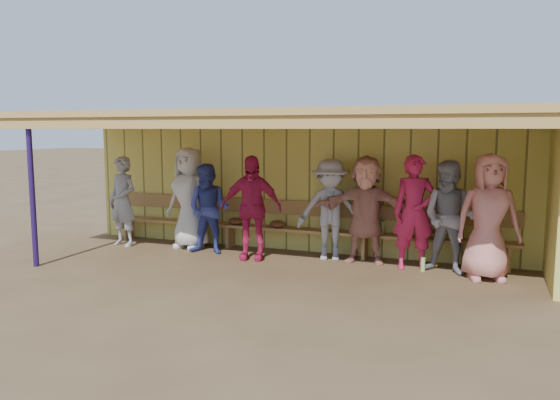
% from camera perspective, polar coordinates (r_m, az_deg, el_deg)
% --- Properties ---
extents(ground, '(90.00, 90.00, 0.00)m').
position_cam_1_polar(ground, '(8.99, -0.81, -6.92)').
color(ground, brown).
rests_on(ground, ground).
extents(player_a, '(0.69, 0.51, 1.72)m').
position_cam_1_polar(player_a, '(10.83, -16.11, -0.13)').
color(player_a, gray).
rests_on(player_a, ground).
extents(player_b, '(1.02, 0.75, 1.90)m').
position_cam_1_polar(player_b, '(10.31, -9.46, 0.19)').
color(player_b, silver).
rests_on(player_b, ground).
extents(player_c, '(0.83, 0.67, 1.62)m').
position_cam_1_polar(player_c, '(9.84, -7.46, -0.94)').
color(player_c, '#374399').
rests_on(player_c, ground).
extents(player_d, '(1.12, 0.65, 1.79)m').
position_cam_1_polar(player_d, '(9.33, -3.03, -0.80)').
color(player_d, '#BD1E4D').
rests_on(player_d, ground).
extents(player_e, '(1.24, 0.90, 1.73)m').
position_cam_1_polar(player_e, '(9.34, 5.27, -1.01)').
color(player_e, '#9999A1').
rests_on(player_e, ground).
extents(player_f, '(1.71, 0.67, 1.80)m').
position_cam_1_polar(player_f, '(9.19, 8.94, -0.98)').
color(player_f, tan).
rests_on(player_f, ground).
extents(player_g, '(0.76, 0.60, 1.83)m').
position_cam_1_polar(player_g, '(8.91, 13.86, -1.26)').
color(player_g, '#BD1E4B').
rests_on(player_g, ground).
extents(player_h, '(1.06, 0.84, 1.88)m').
position_cam_1_polar(player_h, '(8.58, 20.94, -1.69)').
color(player_h, tan).
rests_on(player_h, ground).
extents(player_extra, '(0.98, 0.84, 1.75)m').
position_cam_1_polar(player_extra, '(8.77, 17.33, -1.78)').
color(player_extra, gray).
rests_on(player_extra, ground).
extents(dugout_structure, '(8.80, 3.20, 2.50)m').
position_cam_1_polar(dugout_structure, '(9.24, 3.01, 4.11)').
color(dugout_structure, '#D7CC5B').
rests_on(dugout_structure, ground).
extents(bench, '(7.60, 0.34, 0.93)m').
position_cam_1_polar(bench, '(9.90, 1.60, -2.47)').
color(bench, '#A47C46').
rests_on(bench, ground).
extents(dugout_equipment, '(5.04, 0.62, 0.80)m').
position_cam_1_polar(dugout_equipment, '(9.93, -0.89, -2.66)').
color(dugout_equipment, orange).
rests_on(dugout_equipment, ground).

